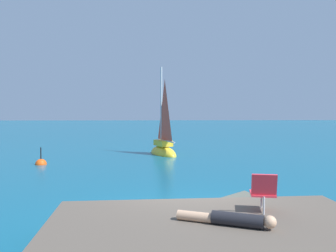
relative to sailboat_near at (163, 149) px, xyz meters
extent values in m
plane|color=#0F5675|center=(0.29, -12.36, -0.31)|extent=(160.00, 160.00, 0.00)
cube|color=brown|center=(0.42, -15.16, 0.02)|extent=(6.18, 3.63, 0.68)
cube|color=brown|center=(0.98, -13.35, -0.31)|extent=(1.19, 1.09, 0.73)
cube|color=#4B4E45|center=(1.76, -12.91, -0.31)|extent=(1.78, 1.93, 1.04)
ellipsoid|color=yellow|center=(-0.01, 0.02, -0.31)|extent=(2.06, 3.20, 1.04)
cube|color=yellow|center=(-0.01, 0.02, 0.38)|extent=(1.16, 1.50, 0.34)
cylinder|color=#B7B7BC|center=(-0.11, 0.28, 2.58)|extent=(0.11, 0.11, 4.74)
cylinder|color=#B2B2B7|center=(0.23, -0.60, 0.54)|extent=(0.77, 1.80, 0.09)
pyramid|color=#DB4C38|center=(0.08, -0.21, 2.39)|extent=(0.60, 1.43, 3.60)
cylinder|color=black|center=(0.81, -15.50, 0.48)|extent=(0.92, 0.59, 0.24)
cylinder|color=tan|center=(0.13, -15.20, 0.45)|extent=(0.71, 0.45, 0.18)
sphere|color=tan|center=(1.32, -15.72, 0.50)|extent=(0.22, 0.22, 0.22)
cube|color=#E03342|center=(1.54, -14.56, 0.71)|extent=(0.57, 0.60, 0.04)
cube|color=#E03342|center=(1.49, -14.82, 0.94)|extent=(0.50, 0.24, 0.45)
cylinder|color=silver|center=(1.58, -14.36, 0.54)|extent=(0.04, 0.04, 0.35)
cylinder|color=silver|center=(1.49, -14.82, 0.54)|extent=(0.04, 0.04, 0.35)
sphere|color=#EA5114|center=(-6.13, -3.71, -0.31)|extent=(0.56, 0.56, 0.56)
cylinder|color=black|center=(-6.13, -3.71, 0.24)|extent=(0.06, 0.06, 0.60)
camera|label=1|loc=(-0.67, -21.67, 2.40)|focal=38.84mm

